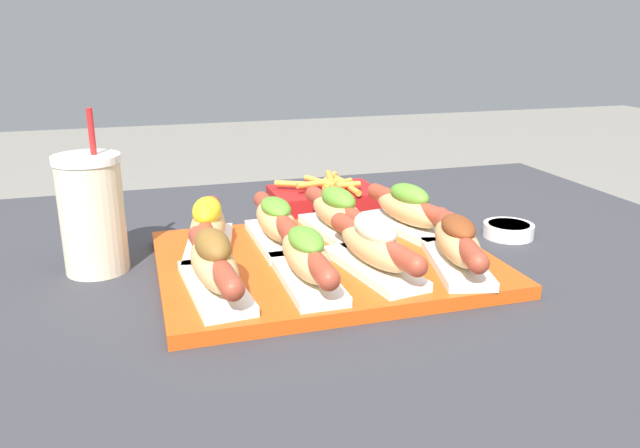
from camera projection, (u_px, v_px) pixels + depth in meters
The scene contains 12 objects.
serving_tray at pixel (324, 262), 0.86m from camera, with size 0.45×0.35×0.02m.
hot_dog_0 at pixel (214, 264), 0.73m from camera, with size 0.07×0.21×0.08m.
hot_dog_1 at pixel (306, 257), 0.76m from camera, with size 0.06×0.21×0.07m.
hot_dog_2 at pixel (374, 246), 0.79m from camera, with size 0.09×0.21×0.08m.
hot_dog_3 at pixel (457, 243), 0.81m from camera, with size 0.10×0.21×0.07m.
hot_dog_4 at pixel (208, 227), 0.87m from camera, with size 0.09×0.21×0.08m.
hot_dog_5 at pixel (276, 221), 0.90m from camera, with size 0.06×0.21×0.07m.
hot_dog_6 at pixel (338, 213), 0.93m from camera, with size 0.08×0.21×0.07m.
hot_dog_7 at pixel (409, 209), 0.95m from camera, with size 0.09×0.21×0.07m.
sauce_bowl at pixel (508, 229), 0.99m from camera, with size 0.08×0.08×0.02m.
drink_cup at pixel (92, 214), 0.83m from camera, with size 0.09×0.09×0.22m.
fries_basket at pixel (325, 197), 1.14m from camera, with size 0.19×0.14×0.06m.
Camera 1 is at (-0.24, -0.80, 1.01)m, focal length 35.00 mm.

